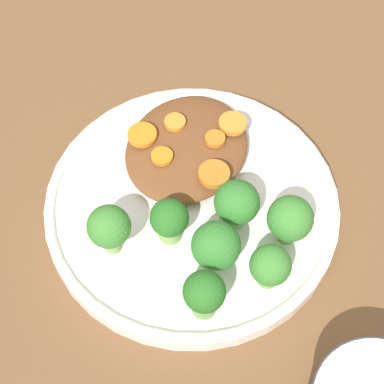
{
  "coord_description": "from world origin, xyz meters",
  "views": [
    {
      "loc": [
        0.26,
        0.14,
        0.5
      ],
      "look_at": [
        0.0,
        0.0,
        0.03
      ],
      "focal_mm": 60.0,
      "sensor_mm": 36.0,
      "label": 1
    }
  ],
  "objects": [
    {
      "name": "plate",
      "position": [
        0.0,
        0.0,
        0.01
      ],
      "size": [
        0.26,
        0.26,
        0.02
      ],
      "color": "white",
      "rests_on": "ground_plane"
    },
    {
      "name": "carrot_slice_3",
      "position": [
        -0.08,
        0.0,
        0.04
      ],
      "size": [
        0.03,
        0.03,
        0.01
      ],
      "primitive_type": "cylinder",
      "color": "orange",
      "rests_on": "stew_mound"
    },
    {
      "name": "carrot_slice_2",
      "position": [
        -0.03,
        -0.07,
        0.04
      ],
      "size": [
        0.03,
        0.03,
        0.0
      ],
      "primitive_type": "cylinder",
      "color": "orange",
      "rests_on": "stew_mound"
    },
    {
      "name": "broccoli_floret_6",
      "position": [
        0.04,
        -0.0,
        0.04
      ],
      "size": [
        0.03,
        0.03,
        0.05
      ],
      "color": "#7FA85B",
      "rests_on": "plate"
    },
    {
      "name": "ground_plane",
      "position": [
        0.0,
        0.0,
        0.0
      ],
      "size": [
        4.0,
        4.0,
        0.0
      ],
      "primitive_type": "plane",
      "color": "brown"
    },
    {
      "name": "carrot_slice_0",
      "position": [
        -0.02,
        0.01,
        0.04
      ],
      "size": [
        0.03,
        0.03,
        0.01
      ],
      "primitive_type": "cylinder",
      "color": "orange",
      "rests_on": "stew_mound"
    },
    {
      "name": "broccoli_floret_5",
      "position": [
        0.0,
        0.04,
        0.05
      ],
      "size": [
        0.04,
        0.04,
        0.05
      ],
      "color": "#7FA85B",
      "rests_on": "plate"
    },
    {
      "name": "broccoli_floret_4",
      "position": [
        -0.01,
        0.09,
        0.05
      ],
      "size": [
        0.04,
        0.04,
        0.05
      ],
      "color": "#759E51",
      "rests_on": "plate"
    },
    {
      "name": "carrot_slice_5",
      "position": [
        -0.02,
        -0.04,
        0.04
      ],
      "size": [
        0.02,
        0.02,
        0.0
      ],
      "primitive_type": "cylinder",
      "color": "orange",
      "rests_on": "stew_mound"
    },
    {
      "name": "broccoli_floret_2",
      "position": [
        0.04,
        0.09,
        0.04
      ],
      "size": [
        0.03,
        0.03,
        0.04
      ],
      "color": "#759E51",
      "rests_on": "plate"
    },
    {
      "name": "stew_mound",
      "position": [
        -0.04,
        -0.03,
        0.03
      ],
      "size": [
        0.12,
        0.11,
        0.02
      ],
      "primitive_type": "ellipsoid",
      "color": "brown",
      "rests_on": "plate"
    },
    {
      "name": "carrot_slice_1",
      "position": [
        -0.05,
        -0.05,
        0.04
      ],
      "size": [
        0.02,
        0.02,
        0.0
      ],
      "primitive_type": "cylinder",
      "color": "orange",
      "rests_on": "stew_mound"
    },
    {
      "name": "broccoli_floret_1",
      "position": [
        0.07,
        -0.04,
        0.05
      ],
      "size": [
        0.04,
        0.04,
        0.05
      ],
      "color": "#7FA85B",
      "rests_on": "plate"
    },
    {
      "name": "carrot_slice_4",
      "position": [
        -0.05,
        -0.01,
        0.04
      ],
      "size": [
        0.02,
        0.02,
        0.0
      ],
      "primitive_type": "cylinder",
      "color": "orange",
      "rests_on": "stew_mound"
    },
    {
      "name": "broccoli_floret_3",
      "position": [
        0.08,
        0.06,
        0.05
      ],
      "size": [
        0.03,
        0.03,
        0.05
      ],
      "color": "#759E51",
      "rests_on": "plate"
    },
    {
      "name": "broccoli_floret_0",
      "position": [
        0.04,
        0.05,
        0.05
      ],
      "size": [
        0.04,
        0.04,
        0.05
      ],
      "color": "#7FA85B",
      "rests_on": "plate"
    }
  ]
}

